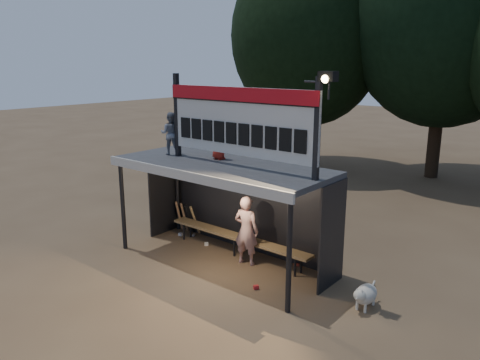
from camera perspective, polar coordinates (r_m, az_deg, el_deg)
name	(u,v)px	position (r m, az deg, el deg)	size (l,w,h in m)	color
ground	(222,262)	(10.92, -2.18, -9.95)	(80.00, 80.00, 0.00)	brown
player	(246,230)	(10.54, 0.78, -6.16)	(0.58, 0.38, 1.60)	silver
child_a	(171,134)	(11.22, -8.44, 5.63)	(0.49, 0.38, 1.01)	slate
child_b	(219,140)	(10.59, -2.60, 4.86)	(0.42, 0.27, 0.86)	#B0261B
dugout_shelter	(229,182)	(10.49, -1.39, -0.28)	(5.10, 2.08, 2.32)	#37373A
scoreboard_assembly	(241,119)	(9.67, 0.10, 7.42)	(4.10, 0.27, 1.99)	black
bench	(237,238)	(11.14, -0.31, -7.03)	(4.00, 0.35, 0.48)	olive
tree_left	(309,36)	(20.46, 8.36, 16.96)	(6.46, 6.46, 9.27)	black
tree_mid	(447,15)	(19.84, 23.95, 17.93)	(7.22, 7.22, 10.36)	#302115
dog	(365,294)	(9.22, 15.00, -13.33)	(0.36, 0.81, 0.49)	beige
bats	(187,218)	(12.60, -6.48, -4.59)	(0.68, 0.35, 0.84)	#A4744C
litter	(223,251)	(11.42, -2.14, -8.64)	(3.54, 1.56, 0.08)	red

